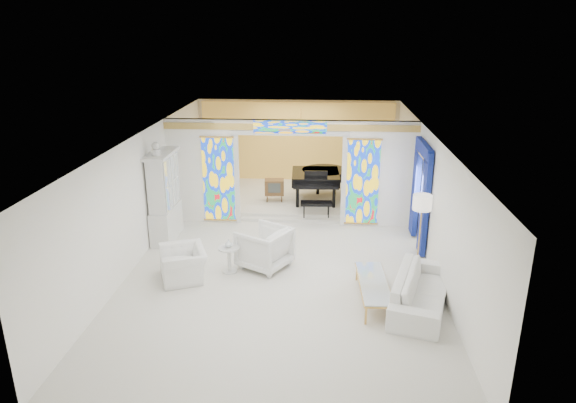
# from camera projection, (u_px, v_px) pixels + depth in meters

# --- Properties ---
(floor) EXTENTS (12.00, 12.00, 0.00)m
(floor) POSITION_uv_depth(u_px,v_px,m) (285.00, 251.00, 13.05)
(floor) COLOR beige
(floor) RESTS_ON ground
(ceiling) EXTENTS (7.00, 12.00, 0.02)m
(ceiling) POSITION_uv_depth(u_px,v_px,m) (285.00, 135.00, 12.07)
(ceiling) COLOR white
(ceiling) RESTS_ON wall_back
(wall_back) EXTENTS (7.00, 0.02, 3.00)m
(wall_back) POSITION_uv_depth(u_px,v_px,m) (298.00, 142.00, 18.22)
(wall_back) COLOR white
(wall_back) RESTS_ON floor
(wall_front) EXTENTS (7.00, 0.02, 3.00)m
(wall_front) POSITION_uv_depth(u_px,v_px,m) (252.00, 334.00, 6.90)
(wall_front) COLOR white
(wall_front) RESTS_ON floor
(wall_left) EXTENTS (0.02, 12.00, 3.00)m
(wall_left) POSITION_uv_depth(u_px,v_px,m) (145.00, 192.00, 12.79)
(wall_left) COLOR white
(wall_left) RESTS_ON floor
(wall_right) EXTENTS (0.02, 12.00, 3.00)m
(wall_right) POSITION_uv_depth(u_px,v_px,m) (430.00, 198.00, 12.33)
(wall_right) COLOR white
(wall_right) RESTS_ON floor
(partition_wall) EXTENTS (7.00, 0.22, 3.00)m
(partition_wall) POSITION_uv_depth(u_px,v_px,m) (290.00, 168.00, 14.39)
(partition_wall) COLOR white
(partition_wall) RESTS_ON floor
(stained_glass_left) EXTENTS (0.90, 0.04, 2.40)m
(stained_glass_left) POSITION_uv_depth(u_px,v_px,m) (219.00, 179.00, 14.54)
(stained_glass_left) COLOR gold
(stained_glass_left) RESTS_ON partition_wall
(stained_glass_right) EXTENTS (0.90, 0.04, 2.40)m
(stained_glass_right) POSITION_uv_depth(u_px,v_px,m) (363.00, 182.00, 14.27)
(stained_glass_right) COLOR gold
(stained_glass_right) RESTS_ON partition_wall
(stained_glass_transom) EXTENTS (2.00, 0.04, 0.34)m
(stained_glass_transom) POSITION_uv_depth(u_px,v_px,m) (290.00, 127.00, 13.91)
(stained_glass_transom) COLOR gold
(stained_glass_transom) RESTS_ON partition_wall
(alcove_platform) EXTENTS (6.80, 3.80, 0.18)m
(alcove_platform) POSITION_uv_depth(u_px,v_px,m) (294.00, 197.00, 16.88)
(alcove_platform) COLOR beige
(alcove_platform) RESTS_ON floor
(gold_curtain_back) EXTENTS (6.70, 0.10, 2.90)m
(gold_curtain_back) POSITION_uv_depth(u_px,v_px,m) (297.00, 143.00, 18.11)
(gold_curtain_back) COLOR #EBB051
(gold_curtain_back) RESTS_ON wall_back
(chandelier) EXTENTS (0.48, 0.48, 0.30)m
(chandelier) POSITION_uv_depth(u_px,v_px,m) (301.00, 123.00, 15.98)
(chandelier) COLOR gold
(chandelier) RESTS_ON ceiling
(blue_drapes) EXTENTS (0.14, 1.85, 2.65)m
(blue_drapes) POSITION_uv_depth(u_px,v_px,m) (421.00, 186.00, 12.97)
(blue_drapes) COLOR navy
(blue_drapes) RESTS_ON wall_right
(china_cabinet) EXTENTS (0.56, 1.46, 2.72)m
(china_cabinet) POSITION_uv_depth(u_px,v_px,m) (164.00, 197.00, 13.44)
(china_cabinet) COLOR silver
(china_cabinet) RESTS_ON floor
(armchair_left) EXTENTS (1.30, 1.38, 0.72)m
(armchair_left) POSITION_uv_depth(u_px,v_px,m) (183.00, 264.00, 11.53)
(armchair_left) COLOR white
(armchair_left) RESTS_ON floor
(armchair_right) EXTENTS (1.45, 1.44, 0.98)m
(armchair_right) POSITION_uv_depth(u_px,v_px,m) (264.00, 248.00, 12.05)
(armchair_right) COLOR white
(armchair_right) RESTS_ON floor
(sofa) EXTENTS (1.64, 2.65, 0.72)m
(sofa) POSITION_uv_depth(u_px,v_px,m) (421.00, 290.00, 10.37)
(sofa) COLOR silver
(sofa) RESTS_ON floor
(side_table) EXTENTS (0.52, 0.52, 0.63)m
(side_table) POSITION_uv_depth(u_px,v_px,m) (229.00, 256.00, 11.81)
(side_table) COLOR silver
(side_table) RESTS_ON floor
(vase) EXTENTS (0.21, 0.21, 0.18)m
(vase) POSITION_uv_depth(u_px,v_px,m) (229.00, 243.00, 11.71)
(vase) COLOR silver
(vase) RESTS_ON side_table
(coffee_table) EXTENTS (0.67, 1.95, 0.43)m
(coffee_table) POSITION_uv_depth(u_px,v_px,m) (373.00, 284.00, 10.57)
(coffee_table) COLOR silver
(coffee_table) RESTS_ON floor
(floor_lamp) EXTENTS (0.52, 0.52, 1.78)m
(floor_lamp) POSITION_uv_depth(u_px,v_px,m) (422.00, 206.00, 11.74)
(floor_lamp) COLOR gold
(floor_lamp) RESTS_ON floor
(grand_piano) EXTENTS (1.80, 2.82, 1.11)m
(grand_piano) POSITION_uv_depth(u_px,v_px,m) (320.00, 176.00, 16.16)
(grand_piano) COLOR black
(grand_piano) RESTS_ON alcove_platform
(tv_console) EXTENTS (0.63, 0.46, 0.69)m
(tv_console) POSITION_uv_depth(u_px,v_px,m) (274.00, 187.00, 16.09)
(tv_console) COLOR brown
(tv_console) RESTS_ON alcove_platform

